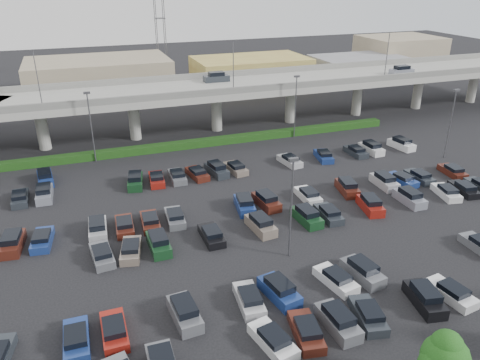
% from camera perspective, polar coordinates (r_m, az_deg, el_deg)
% --- Properties ---
extents(ground, '(280.00, 280.00, 0.00)m').
position_cam_1_polar(ground, '(52.92, 2.26, -4.69)').
color(ground, black).
extents(overpass, '(150.00, 13.00, 15.80)m').
position_cam_1_polar(overpass, '(79.07, -6.57, 10.49)').
color(overpass, '#989991').
rests_on(overpass, ground).
extents(hedge, '(66.00, 1.60, 1.10)m').
position_cam_1_polar(hedge, '(74.42, -4.93, 4.51)').
color(hedge, '#153710').
rests_on(hedge, ground).
extents(parked_cars, '(63.05, 41.66, 1.67)m').
position_cam_1_polar(parked_cars, '(49.87, 2.60, -5.83)').
color(parked_cars, '#B8B7BC').
rests_on(parked_cars, ground).
extents(light_poles, '(66.90, 48.38, 10.30)m').
position_cam_1_polar(light_poles, '(50.66, -2.81, 1.76)').
color(light_poles, '#4D4D52').
rests_on(light_poles, ground).
extents(distant_buildings, '(138.00, 24.00, 9.00)m').
position_cam_1_polar(distant_buildings, '(111.02, -3.80, 12.88)').
color(distant_buildings, gray).
rests_on(distant_buildings, ground).
extents(comm_tower, '(2.40, 2.40, 30.00)m').
position_cam_1_polar(comm_tower, '(119.23, -9.80, 19.15)').
color(comm_tower, '#4D4D52').
rests_on(comm_tower, ground).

